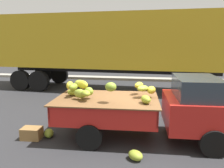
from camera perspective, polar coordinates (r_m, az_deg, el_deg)
ground at (r=6.54m, az=5.60°, el=-12.49°), size 220.00×220.00×0.00m
curb_strip at (r=15.17m, az=7.82°, el=1.29°), size 80.00×0.80×0.16m
pickup_truck at (r=6.10m, az=16.78°, el=-5.81°), size 4.93×2.05×1.70m
semi_trailer at (r=11.84m, az=-0.62°, el=10.67°), size 12.12×3.24×3.95m
fallen_banana_bunch_near_tailgate at (r=6.48m, az=-15.90°, el=-12.05°), size 0.39×0.45×0.22m
fallen_banana_bunch_by_wheel at (r=5.19m, az=6.06°, el=-17.76°), size 0.45×0.45×0.21m
produce_crate at (r=6.49m, az=-19.93°, el=-11.82°), size 0.54×0.39×0.32m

